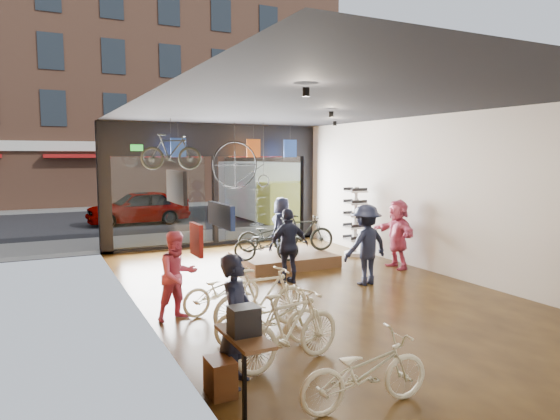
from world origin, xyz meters
TOP-DOWN VIEW (x-y plane):
  - ground_plane at (0.00, 0.00)m, footprint 7.00×12.00m
  - ceiling at (0.00, 0.00)m, footprint 7.00×12.00m
  - wall_left at (-3.52, 0.00)m, footprint 0.04×12.00m
  - wall_right at (3.52, 0.00)m, footprint 0.04×12.00m
  - storefront at (0.00, 6.00)m, footprint 7.00×0.26m
  - exit_sign at (-2.40, 5.88)m, footprint 0.35×0.06m
  - street_road at (0.00, 15.00)m, footprint 30.00×18.00m
  - sidewalk_near at (0.00, 7.20)m, footprint 30.00×2.40m
  - sidewalk_far at (0.00, 19.00)m, footprint 30.00×2.00m
  - opposite_building at (0.00, 21.50)m, footprint 26.00×5.00m
  - street_car at (-1.27, 12.00)m, footprint 4.12×1.66m
  - box_truck at (4.11, 11.00)m, footprint 2.13×6.40m
  - floor_bike_0 at (-1.93, -4.60)m, footprint 1.65×0.68m
  - floor_bike_1 at (-2.17, -3.23)m, footprint 1.78×0.79m
  - floor_bike_2 at (-2.11, -2.48)m, footprint 1.73×0.99m
  - floor_bike_3 at (-1.90, -1.77)m, footprint 1.73×0.54m
  - floor_bike_4 at (-2.18, -0.63)m, footprint 1.62×0.79m
  - display_platform at (0.58, 2.34)m, footprint 2.40×1.80m
  - display_bike_left at (-0.19, 1.73)m, footprint 1.63×1.15m
  - display_bike_mid at (1.19, 2.40)m, footprint 1.68×0.87m
  - display_bike_right at (0.37, 2.84)m, footprint 1.70×0.88m
  - customer_0 at (-3.00, -3.43)m, footprint 0.69×0.71m
  - customer_1 at (-3.00, -0.68)m, footprint 0.88×0.76m
  - customer_2 at (-0.16, 0.65)m, footprint 1.00×0.45m
  - customer_3 at (1.32, -0.18)m, footprint 1.21×0.79m
  - customer_4 at (1.11, 3.50)m, footprint 0.97×0.88m
  - customer_5 at (3.00, 0.79)m, footprint 0.69×1.66m
  - sunglasses_rack at (2.95, 2.57)m, footprint 0.70×0.63m
  - wall_merch at (-3.38, -3.50)m, footprint 0.40×2.40m
  - penny_farthing at (0.48, 4.71)m, footprint 1.74×0.06m
  - hung_bike at (-1.82, 4.20)m, footprint 1.64×0.94m
  - jersey_left at (-1.36, 5.20)m, footprint 0.45×0.03m
  - jersey_mid at (0.99, 5.20)m, footprint 0.45×0.03m
  - jersey_right at (2.26, 5.20)m, footprint 0.45×0.03m

SIDE VIEW (x-z plane):
  - ground_plane at x=0.00m, z-range -0.04..0.00m
  - street_road at x=0.00m, z-range -0.02..0.00m
  - sidewalk_near at x=0.00m, z-range 0.00..0.12m
  - sidewalk_far at x=0.00m, z-range 0.00..0.12m
  - display_platform at x=0.58m, z-range 0.00..0.30m
  - floor_bike_4 at x=-2.18m, z-range 0.00..0.82m
  - floor_bike_0 at x=-1.93m, z-range 0.00..0.85m
  - floor_bike_2 at x=-2.11m, z-range 0.00..0.86m
  - floor_bike_3 at x=-1.90m, z-range 0.00..1.03m
  - floor_bike_1 at x=-2.17m, z-range 0.00..1.03m
  - street_car at x=-1.27m, z-range 0.00..1.40m
  - display_bike_left at x=-0.19m, z-range 0.30..1.12m
  - display_bike_right at x=0.37m, z-range 0.30..1.15m
  - customer_1 at x=-3.00m, z-range 0.00..1.55m
  - display_bike_mid at x=1.19m, z-range 0.30..1.27m
  - customer_0 at x=-3.00m, z-range 0.00..1.65m
  - customer_4 at x=1.11m, z-range 0.00..1.66m
  - customer_2 at x=-0.16m, z-range 0.00..1.67m
  - customer_5 at x=3.00m, z-range 0.00..1.74m
  - customer_3 at x=1.32m, z-range 0.00..1.77m
  - sunglasses_rack at x=2.95m, z-range 0.00..1.95m
  - box_truck at x=4.11m, z-range 0.00..2.52m
  - wall_merch at x=-3.38m, z-range 0.00..2.60m
  - wall_left at x=-3.52m, z-range 0.00..3.80m
  - wall_right at x=3.52m, z-range 0.00..3.80m
  - storefront at x=0.00m, z-range 0.00..3.80m
  - penny_farthing at x=0.48m, z-range 1.80..3.20m
  - hung_bike at x=-1.82m, z-range 2.45..3.40m
  - exit_sign at x=-2.40m, z-range 2.96..3.14m
  - jersey_left at x=-1.36m, z-range 2.77..3.32m
  - jersey_mid at x=0.99m, z-range 2.77..3.32m
  - jersey_right at x=2.26m, z-range 2.77..3.32m
  - ceiling at x=0.00m, z-range 3.80..3.84m
  - opposite_building at x=0.00m, z-range 0.00..14.00m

